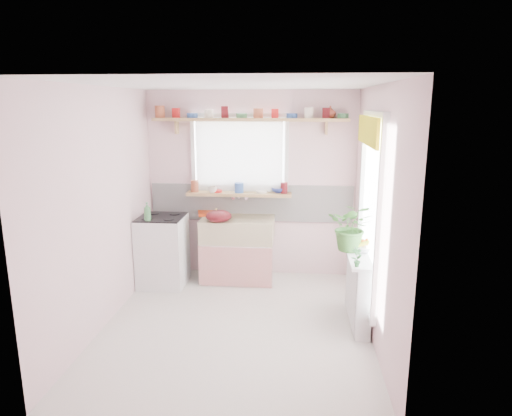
{
  "coord_description": "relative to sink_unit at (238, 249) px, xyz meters",
  "views": [
    {
      "loc": [
        0.61,
        -4.46,
        2.32
      ],
      "look_at": [
        0.16,
        0.55,
        1.17
      ],
      "focal_mm": 32.0,
      "sensor_mm": 36.0,
      "label": 1
    }
  ],
  "objects": [
    {
      "name": "shelf_vase",
      "position": [
        1.17,
        0.24,
        1.78
      ],
      "size": [
        0.15,
        0.15,
        0.15
      ],
      "primitive_type": "imported",
      "rotation": [
        0.0,
        0.0,
        0.04
      ],
      "color": "#AF4B36",
      "rests_on": "pine_shelf"
    },
    {
      "name": "shelf_crockery",
      "position": [
        0.11,
        0.18,
        1.76
      ],
      "size": [
        2.47,
        0.11,
        0.12
      ],
      "color": "#A55133",
      "rests_on": "pine_shelf"
    },
    {
      "name": "sill_cup",
      "position": [
        -0.35,
        0.13,
        0.77
      ],
      "size": [
        0.14,
        0.14,
        0.09
      ],
      "primitive_type": "imported",
      "rotation": [
        0.0,
        0.0,
        -0.24
      ],
      "color": "beige",
      "rests_on": "windowsill"
    },
    {
      "name": "soap_bottle_sink",
      "position": [
        -0.24,
        -0.19,
        0.5
      ],
      "size": [
        0.09,
        0.09,
        0.17
      ],
      "primitive_type": "imported",
      "rotation": [
        0.0,
        0.0,
        -0.19
      ],
      "color": "#EFEB6A",
      "rests_on": "sink_unit"
    },
    {
      "name": "herb_pot",
      "position": [
        1.36,
        -1.49,
        0.44
      ],
      "size": [
        0.12,
        0.11,
        0.2
      ],
      "primitive_type": "imported",
      "rotation": [
        0.0,
        0.0,
        0.43
      ],
      "color": "#28652C",
      "rests_on": "radiator_ledge"
    },
    {
      "name": "fruit",
      "position": [
        1.49,
        -0.99,
        0.44
      ],
      "size": [
        0.2,
        0.14,
        0.1
      ],
      "color": "#E55513",
      "rests_on": "fruit_bowl"
    },
    {
      "name": "dish_tray",
      "position": [
        -0.38,
        0.21,
        0.44
      ],
      "size": [
        0.43,
        0.36,
        0.04
      ],
      "primitive_type": "cube",
      "rotation": [
        0.0,
        0.0,
        0.25
      ],
      "color": "red",
      "rests_on": "sink_unit"
    },
    {
      "name": "cooker",
      "position": [
        -0.95,
        -0.24,
        0.03
      ],
      "size": [
        0.58,
        0.58,
        0.93
      ],
      "color": "white",
      "rests_on": "ground"
    },
    {
      "name": "jade_plant",
      "position": [
        1.36,
        -0.99,
        0.61
      ],
      "size": [
        0.57,
        0.53,
        0.53
      ],
      "primitive_type": "imported",
      "rotation": [
        0.0,
        0.0,
        -0.29
      ],
      "color": "#3A702D",
      "rests_on": "radiator_ledge"
    },
    {
      "name": "pine_shelf",
      "position": [
        0.15,
        0.18,
        1.69
      ],
      "size": [
        2.52,
        0.24,
        0.04
      ],
      "primitive_type": "cube",
      "color": "tan",
      "rests_on": "room"
    },
    {
      "name": "cooker_bottle",
      "position": [
        -1.05,
        -0.46,
        0.6
      ],
      "size": [
        0.09,
        0.1,
        0.23
      ],
      "primitive_type": "imported",
      "rotation": [
        0.0,
        0.0,
        0.07
      ],
      "color": "#41834B",
      "rests_on": "cooker"
    },
    {
      "name": "sink_unit",
      "position": [
        0.0,
        0.0,
        0.0
      ],
      "size": [
        0.95,
        0.65,
        1.11
      ],
      "color": "white",
      "rests_on": "ground"
    },
    {
      "name": "radiator_ledge",
      "position": [
        1.45,
        -1.09,
        -0.03
      ],
      "size": [
        0.22,
        0.95,
        0.78
      ],
      "color": "white",
      "rests_on": "ground"
    },
    {
      "name": "sill_bowl",
      "position": [
        0.54,
        0.25,
        0.76
      ],
      "size": [
        0.23,
        0.23,
        0.07
      ],
      "primitive_type": "imported",
      "rotation": [
        0.0,
        0.0,
        -0.07
      ],
      "color": "#2D3F94",
      "rests_on": "windowsill"
    },
    {
      "name": "sill_crockery",
      "position": [
        -0.0,
        0.19,
        0.78
      ],
      "size": [
        1.35,
        0.11,
        0.12
      ],
      "color": "#A55133",
      "rests_on": "windowsill"
    },
    {
      "name": "windowsill",
      "position": [
        -0.0,
        0.19,
        0.71
      ],
      "size": [
        1.4,
        0.22,
        0.04
      ],
      "primitive_type": "cube",
      "color": "tan",
      "rests_on": "room"
    },
    {
      "name": "colander",
      "position": [
        -0.22,
        -0.19,
        0.49
      ],
      "size": [
        0.35,
        0.35,
        0.15
      ],
      "primitive_type": "ellipsoid",
      "rotation": [
        0.0,
        0.0,
        0.07
      ],
      "color": "#530E14",
      "rests_on": "sink_unit"
    },
    {
      "name": "fruit_bowl",
      "position": [
        1.48,
        -1.0,
        0.38
      ],
      "size": [
        0.36,
        0.36,
        0.07
      ],
      "primitive_type": "imported",
      "rotation": [
        0.0,
        0.0,
        -0.37
      ],
      "color": "silver",
      "rests_on": "radiator_ledge"
    },
    {
      "name": "room",
      "position": [
        0.81,
        -0.43,
        0.94
      ],
      "size": [
        3.2,
        3.2,
        3.2
      ],
      "color": "silver",
      "rests_on": "ground"
    }
  ]
}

